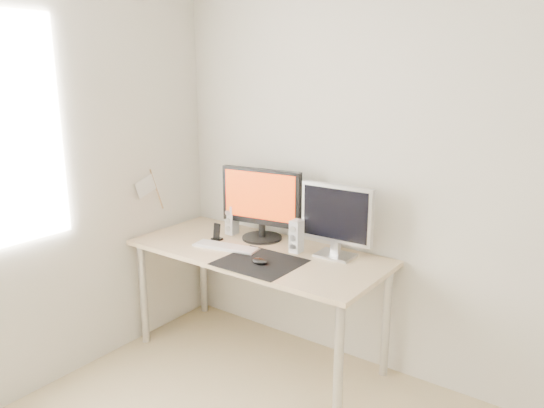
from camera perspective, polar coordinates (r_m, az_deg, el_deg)
The scene contains 11 objects.
wall_back at distance 3.01m, azimuth 17.02°, elevation 3.00°, with size 3.50×3.50×0.00m, color silver.
mousepad at distance 3.06m, azimuth -1.34°, elevation -6.27°, with size 0.45×0.40×0.00m, color black.
mouse at distance 3.02m, azimuth -1.38°, elevation -6.17°, with size 0.10×0.06×0.04m, color black.
desk at distance 3.29m, azimuth -1.58°, elevation -6.26°, with size 1.60×0.70×0.73m.
main_monitor at distance 3.38m, azimuth -1.17°, elevation 0.27°, with size 0.55×0.29×0.47m.
second_monitor at distance 3.10m, azimuth 6.95°, elevation -1.44°, with size 0.45×0.17×0.43m.
speaker_left at distance 3.55m, azimuth -4.35°, elevation -1.67°, with size 0.06×0.08×0.20m.
speaker_right at distance 3.20m, azimuth 2.64°, elevation -3.49°, with size 0.06×0.08×0.20m.
keyboard at distance 3.30m, azimuth -4.99°, elevation -4.60°, with size 0.43×0.19×0.02m.
phone_dock at distance 3.45m, azimuth -5.95°, elevation -3.34°, with size 0.06×0.05×0.11m.
pennant at distance 3.59m, azimuth -13.06°, elevation 1.80°, with size 0.01×0.23×0.29m.
Camera 1 is at (0.94, -1.05, 1.82)m, focal length 35.00 mm.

